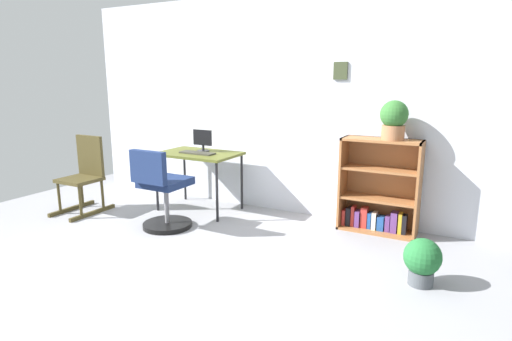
% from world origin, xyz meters
% --- Properties ---
extents(ground_plane, '(6.24, 6.24, 0.00)m').
position_xyz_m(ground_plane, '(0.00, 0.00, 0.00)').
color(ground_plane, gray).
extents(wall_back, '(5.20, 0.12, 2.51)m').
position_xyz_m(wall_back, '(0.00, 2.15, 1.25)').
color(wall_back, silver).
rests_on(wall_back, ground_plane).
extents(desk, '(0.94, 0.62, 0.70)m').
position_xyz_m(desk, '(-0.69, 1.66, 0.64)').
color(desk, '#4F541E').
rests_on(desk, ground_plane).
extents(monitor, '(0.25, 0.15, 0.26)m').
position_xyz_m(monitor, '(-0.69, 1.75, 0.84)').
color(monitor, '#262628').
rests_on(monitor, desk).
extents(keyboard, '(0.43, 0.15, 0.02)m').
position_xyz_m(keyboard, '(-0.66, 1.59, 0.71)').
color(keyboard, '#37362B').
rests_on(keyboard, desk).
extents(office_chair, '(0.52, 0.55, 0.87)m').
position_xyz_m(office_chair, '(-0.64, 0.92, 0.38)').
color(office_chair, black).
rests_on(office_chair, ground_plane).
extents(rocking_chair, '(0.42, 0.64, 0.90)m').
position_xyz_m(rocking_chair, '(-1.86, 0.97, 0.45)').
color(rocking_chair, '#41381B').
rests_on(rocking_chair, ground_plane).
extents(bookshelf_low, '(0.79, 0.30, 0.97)m').
position_xyz_m(bookshelf_low, '(1.37, 1.96, 0.43)').
color(bookshelf_low, '#996035').
rests_on(bookshelf_low, ground_plane).
extents(potted_plant_on_shelf, '(0.27, 0.27, 0.39)m').
position_xyz_m(potted_plant_on_shelf, '(1.47, 1.90, 1.18)').
color(potted_plant_on_shelf, '#9E6642').
rests_on(potted_plant_on_shelf, bookshelf_low).
extents(potted_plant_floor, '(0.28, 0.28, 0.37)m').
position_xyz_m(potted_plant_floor, '(1.94, 0.90, 0.20)').
color(potted_plant_floor, '#474C51').
rests_on(potted_plant_floor, ground_plane).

